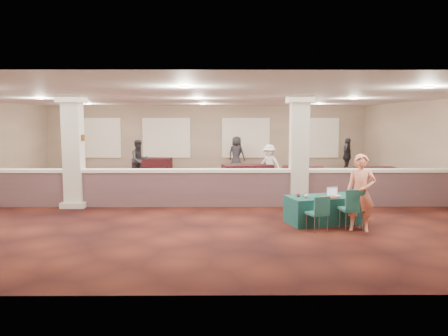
{
  "coord_description": "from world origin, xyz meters",
  "views": [
    {
      "loc": [
        0.75,
        -14.05,
        2.53
      ],
      "look_at": [
        0.83,
        -2.0,
        1.18
      ],
      "focal_mm": 35.0,
      "sensor_mm": 36.0,
      "label": 1
    }
  ],
  "objects_px": {
    "far_table_front_center": "(247,174)",
    "attendee_c": "(347,156)",
    "attendee_a": "(139,160)",
    "attendee_b": "(269,164)",
    "far_table_front_left": "(3,185)",
    "conf_chair_side": "(319,211)",
    "far_table_back_center": "(252,175)",
    "far_table_back_left": "(152,166)",
    "far_table_back_right": "(303,175)",
    "far_table_front_right": "(374,177)",
    "woman": "(361,193)",
    "attendee_d": "(236,154)",
    "conf_chair_main": "(353,206)",
    "near_table": "(323,210)"
  },
  "relations": [
    {
      "from": "far_table_front_center",
      "to": "attendee_c",
      "type": "distance_m",
      "value": 5.52
    },
    {
      "from": "attendee_a",
      "to": "attendee_b",
      "type": "bearing_deg",
      "value": -47.62
    },
    {
      "from": "far_table_front_left",
      "to": "far_table_front_center",
      "type": "bearing_deg",
      "value": 17.21
    },
    {
      "from": "conf_chair_side",
      "to": "attendee_a",
      "type": "xyz_separation_m",
      "value": [
        -5.6,
        8.42,
        0.36
      ]
    },
    {
      "from": "far_table_back_center",
      "to": "attendee_a",
      "type": "xyz_separation_m",
      "value": [
        -4.65,
        0.8,
        0.51
      ]
    },
    {
      "from": "far_table_front_left",
      "to": "attendee_c",
      "type": "xyz_separation_m",
      "value": [
        13.0,
        5.4,
        0.49
      ]
    },
    {
      "from": "far_table_back_left",
      "to": "far_table_back_right",
      "type": "distance_m",
      "value": 7.29
    },
    {
      "from": "far_table_front_right",
      "to": "attendee_a",
      "type": "xyz_separation_m",
      "value": [
        -9.15,
        1.84,
        0.48
      ]
    },
    {
      "from": "conf_chair_side",
      "to": "far_table_back_left",
      "type": "bearing_deg",
      "value": 96.01
    },
    {
      "from": "far_table_back_left",
      "to": "attendee_a",
      "type": "bearing_deg",
      "value": -93.37
    },
    {
      "from": "attendee_a",
      "to": "attendee_b",
      "type": "xyz_separation_m",
      "value": [
        5.29,
        -1.0,
        -0.07
      ]
    },
    {
      "from": "attendee_c",
      "to": "woman",
      "type": "bearing_deg",
      "value": -163.44
    },
    {
      "from": "far_table_back_center",
      "to": "attendee_d",
      "type": "xyz_separation_m",
      "value": [
        -0.5,
        3.8,
        0.52
      ]
    },
    {
      "from": "far_table_front_left",
      "to": "far_table_back_right",
      "type": "xyz_separation_m",
      "value": [
        10.51,
        2.93,
        -0.03
      ]
    },
    {
      "from": "far_table_back_left",
      "to": "attendee_d",
      "type": "distance_m",
      "value": 4.06
    },
    {
      "from": "woman",
      "to": "attendee_c",
      "type": "bearing_deg",
      "value": 93.27
    },
    {
      "from": "attendee_a",
      "to": "attendee_c",
      "type": "xyz_separation_m",
      "value": [
        9.15,
        1.7,
        0.01
      ]
    },
    {
      "from": "woman",
      "to": "far_table_front_left",
      "type": "relative_size",
      "value": 1.0
    },
    {
      "from": "far_table_back_left",
      "to": "attendee_b",
      "type": "relative_size",
      "value": 1.13
    },
    {
      "from": "far_table_front_center",
      "to": "far_table_back_right",
      "type": "xyz_separation_m",
      "value": [
        2.23,
        0.37,
        -0.06
      ]
    },
    {
      "from": "far_table_back_right",
      "to": "attendee_d",
      "type": "distance_m",
      "value": 4.56
    },
    {
      "from": "attendee_b",
      "to": "far_table_front_right",
      "type": "bearing_deg",
      "value": 19.81
    },
    {
      "from": "far_table_front_left",
      "to": "attendee_a",
      "type": "relative_size",
      "value": 1.04
    },
    {
      "from": "far_table_back_center",
      "to": "attendee_d",
      "type": "bearing_deg",
      "value": 97.5
    },
    {
      "from": "woman",
      "to": "far_table_back_left",
      "type": "height_order",
      "value": "woman"
    },
    {
      "from": "conf_chair_main",
      "to": "far_table_back_left",
      "type": "height_order",
      "value": "conf_chair_main"
    },
    {
      "from": "attendee_a",
      "to": "far_table_back_left",
      "type": "bearing_deg",
      "value": 49.72
    },
    {
      "from": "far_table_front_left",
      "to": "far_table_front_center",
      "type": "height_order",
      "value": "far_table_front_center"
    },
    {
      "from": "woman",
      "to": "attendee_b",
      "type": "bearing_deg",
      "value": 117.63
    },
    {
      "from": "far_table_front_left",
      "to": "near_table",
      "type": "bearing_deg",
      "value": -21.69
    },
    {
      "from": "attendee_d",
      "to": "attendee_b",
      "type": "bearing_deg",
      "value": 134.54
    },
    {
      "from": "far_table_back_center",
      "to": "far_table_front_left",
      "type": "bearing_deg",
      "value": -161.16
    },
    {
      "from": "conf_chair_side",
      "to": "far_table_back_center",
      "type": "height_order",
      "value": "conf_chair_side"
    },
    {
      "from": "far_table_back_center",
      "to": "attendee_c",
      "type": "xyz_separation_m",
      "value": [
        4.5,
        2.5,
        0.51
      ]
    },
    {
      "from": "far_table_back_right",
      "to": "attendee_b",
      "type": "relative_size",
      "value": 1.04
    },
    {
      "from": "far_table_front_left",
      "to": "far_table_back_right",
      "type": "bearing_deg",
      "value": 15.58
    },
    {
      "from": "woman",
      "to": "far_table_front_right",
      "type": "height_order",
      "value": "woman"
    },
    {
      "from": "attendee_a",
      "to": "attendee_b",
      "type": "distance_m",
      "value": 5.38
    },
    {
      "from": "far_table_front_left",
      "to": "attendee_c",
      "type": "bearing_deg",
      "value": 22.55
    },
    {
      "from": "far_table_front_center",
      "to": "far_table_front_right",
      "type": "distance_m",
      "value": 4.77
    },
    {
      "from": "far_table_front_center",
      "to": "attendee_c",
      "type": "xyz_separation_m",
      "value": [
        4.72,
        2.83,
        0.46
      ]
    },
    {
      "from": "far_table_front_right",
      "to": "far_table_back_center",
      "type": "distance_m",
      "value": 4.62
    },
    {
      "from": "far_table_front_center",
      "to": "attendee_b",
      "type": "relative_size",
      "value": 1.24
    },
    {
      "from": "far_table_front_center",
      "to": "far_table_front_left",
      "type": "bearing_deg",
      "value": -162.79
    },
    {
      "from": "far_table_front_right",
      "to": "attendee_c",
      "type": "distance_m",
      "value": 3.57
    },
    {
      "from": "woman",
      "to": "far_table_front_right",
      "type": "xyz_separation_m",
      "value": [
        2.58,
        6.47,
        -0.51
      ]
    },
    {
      "from": "far_table_back_left",
      "to": "far_table_back_center",
      "type": "bearing_deg",
      "value": -36.25
    },
    {
      "from": "far_table_front_center",
      "to": "conf_chair_main",
      "type": "bearing_deg",
      "value": -74.54
    },
    {
      "from": "near_table",
      "to": "attendee_a",
      "type": "bearing_deg",
      "value": 112.69
    },
    {
      "from": "conf_chair_main",
      "to": "far_table_back_center",
      "type": "bearing_deg",
      "value": 98.36
    }
  ]
}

